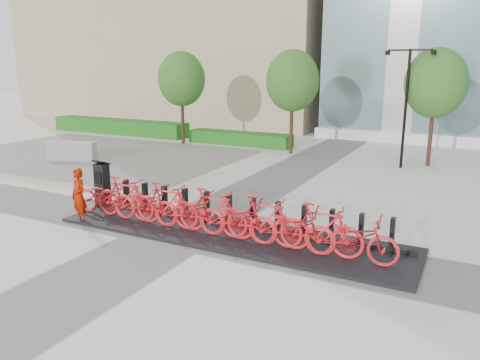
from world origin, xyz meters
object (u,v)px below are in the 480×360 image
at_px(worker_red, 79,196).
at_px(jersey_barrier, 72,151).
at_px(bike_0, 106,197).
at_px(kiosk, 102,184).

xyz_separation_m(worker_red, jersey_barrier, (-6.99, 6.36, -0.35)).
xyz_separation_m(bike_0, kiosk, (-0.73, 0.66, 0.15)).
bearing_deg(bike_0, worker_red, 150.43).
bearing_deg(bike_0, jersey_barrier, 52.26).
xyz_separation_m(kiosk, jersey_barrier, (-6.64, 5.04, -0.35)).
relative_size(bike_0, kiosk, 1.42).
distance_m(bike_0, kiosk, 1.00).
height_order(kiosk, jersey_barrier, kiosk).
relative_size(kiosk, jersey_barrier, 0.65).
relative_size(kiosk, worker_red, 0.94).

